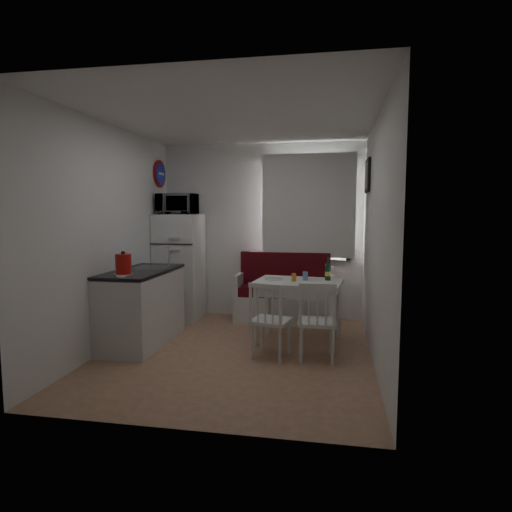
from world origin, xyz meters
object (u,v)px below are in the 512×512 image
at_px(dining_table, 298,288).
at_px(wine_bottle, 328,269).
at_px(chair_right, 317,313).
at_px(fridge, 180,267).
at_px(microwave, 177,204).
at_px(chair_left, 270,312).
at_px(bench, 284,299).
at_px(kettle, 123,264).
at_px(kitchen_counter, 142,306).

distance_m(dining_table, wine_bottle, 0.43).
relative_size(chair_right, fridge, 0.30).
bearing_deg(microwave, chair_left, -43.39).
bearing_deg(fridge, bench, 4.16).
bearing_deg(chair_left, fridge, 148.60).
bearing_deg(kettle, bench, 51.32).
height_order(fridge, kettle, fridge).
bearing_deg(kettle, fridge, 90.97).
xyz_separation_m(dining_table, fridge, (-1.84, 0.89, 0.10)).
distance_m(bench, chair_left, 1.67).
height_order(bench, chair_left, bench).
bearing_deg(chair_left, chair_right, 12.70).
height_order(dining_table, wine_bottle, wine_bottle).
relative_size(kitchen_counter, kettle, 4.93).
xyz_separation_m(bench, chair_left, (0.04, -1.66, 0.19)).
distance_m(fridge, kettle, 1.80).
height_order(chair_right, wine_bottle, wine_bottle).
bearing_deg(wine_bottle, chair_right, -97.51).
xyz_separation_m(fridge, microwave, (0.00, -0.05, 0.93)).
bearing_deg(dining_table, kitchen_counter, -162.55).
xyz_separation_m(dining_table, wine_bottle, (0.35, 0.10, 0.23)).
height_order(dining_table, microwave, microwave).
bearing_deg(microwave, wine_bottle, -18.75).
bearing_deg(bench, chair_left, -88.60).
bearing_deg(kettle, wine_bottle, 24.63).
distance_m(chair_left, kettle, 1.65).
relative_size(chair_left, kettle, 1.76).
relative_size(chair_right, kettle, 1.73).
bearing_deg(dining_table, bench, 112.83).
height_order(chair_left, kettle, kettle).
xyz_separation_m(dining_table, kettle, (-1.81, -0.89, 0.35)).
height_order(bench, microwave, microwave).
relative_size(dining_table, chair_right, 2.37).
distance_m(kitchen_counter, chair_left, 1.63).
xyz_separation_m(microwave, kettle, (0.03, -1.73, -0.67)).
height_order(bench, chair_right, bench).
bearing_deg(fridge, dining_table, -25.92).
height_order(kitchen_counter, chair_left, kitchen_counter).
xyz_separation_m(chair_left, fridge, (-1.59, 1.55, 0.26)).
height_order(chair_right, kettle, kettle).
relative_size(chair_right, microwave, 0.85).
bearing_deg(bench, kitchen_counter, -139.07).
height_order(fridge, microwave, microwave).
distance_m(chair_left, fridge, 2.23).
bearing_deg(wine_bottle, kettle, -155.37).
bearing_deg(bench, fridge, -175.84).
distance_m(bench, kettle, 2.52).
distance_m(fridge, microwave, 0.93).
xyz_separation_m(kettle, wine_bottle, (2.16, 0.99, -0.13)).
height_order(dining_table, chair_right, chair_right).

